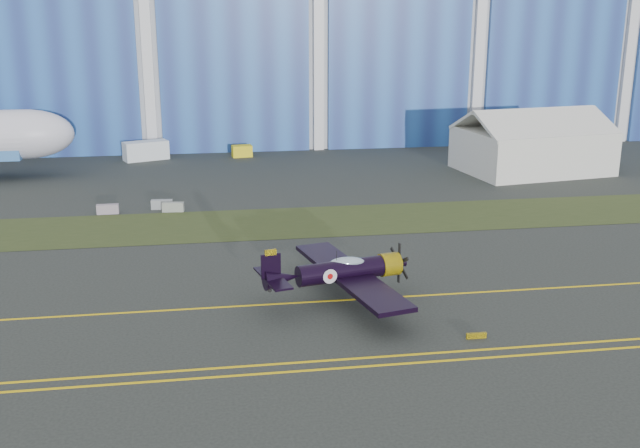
{
  "coord_description": "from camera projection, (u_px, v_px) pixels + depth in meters",
  "views": [
    {
      "loc": [
        6.95,
        -50.08,
        18.47
      ],
      "look_at": [
        15.24,
        3.91,
        2.69
      ],
      "focal_mm": 42.0,
      "sensor_mm": 36.0,
      "label": 1
    }
  ],
  "objects": [
    {
      "name": "shipping_container",
      "position": [
        146.0,
        151.0,
        94.41
      ],
      "size": [
        5.88,
        4.02,
        2.36
      ],
      "primitive_type": "cube",
      "rotation": [
        0.0,
        0.0,
        0.37
      ],
      "color": "white",
      "rests_on": "ground"
    },
    {
      "name": "edge_line_near",
      "position": [
        78.0,
        387.0,
        37.9
      ],
      "size": [
        80.0,
        0.2,
        0.02
      ],
      "primitive_type": "cube",
      "color": "yellow",
      "rests_on": "ground"
    },
    {
      "name": "ground",
      "position": [
        111.0,
        286.0,
        51.67
      ],
      "size": [
        260.0,
        260.0,
        0.0
      ],
      "primitive_type": "plane",
      "color": "#2F332F",
      "rests_on": "ground"
    },
    {
      "name": "warbird",
      "position": [
        341.0,
        271.0,
        48.48
      ],
      "size": [
        14.05,
        15.79,
        4.03
      ],
      "rotation": [
        0.0,
        0.0,
        0.23
      ],
      "color": "black",
      "rests_on": "ground"
    },
    {
      "name": "barrier_b",
      "position": [
        162.0,
        204.0,
        71.4
      ],
      "size": [
        2.04,
        0.75,
        0.9
      ],
      "primitive_type": "cube",
      "rotation": [
        0.0,
        0.0,
        -0.07
      ],
      "color": "gray",
      "rests_on": "ground"
    },
    {
      "name": "gse_box",
      "position": [
        546.0,
        142.0,
        102.48
      ],
      "size": [
        3.18,
        2.11,
        1.76
      ],
      "primitive_type": "cube",
      "rotation": [
        0.0,
        0.0,
        -0.2
      ],
      "color": "#A58686",
      "rests_on": "ground"
    },
    {
      "name": "barrier_c",
      "position": [
        173.0,
        207.0,
        70.45
      ],
      "size": [
        2.06,
        0.85,
        0.9
      ],
      "primitive_type": "cube",
      "rotation": [
        0.0,
        0.0,
        -0.13
      ],
      "color": "gray",
      "rests_on": "ground"
    },
    {
      "name": "tug",
      "position": [
        242.0,
        151.0,
        96.54
      ],
      "size": [
        2.69,
        1.88,
        1.47
      ],
      "primitive_type": "cube",
      "rotation": [
        0.0,
        0.0,
        0.13
      ],
      "color": "yellow",
      "rests_on": "ground"
    },
    {
      "name": "barrier_a",
      "position": [
        108.0,
        209.0,
        69.72
      ],
      "size": [
        2.01,
        0.65,
        0.9
      ],
      "primitive_type": "cube",
      "rotation": [
        0.0,
        0.0,
        0.03
      ],
      "color": "gray",
      "rests_on": "ground"
    },
    {
      "name": "guard_board_right",
      "position": [
        476.0,
        336.0,
        43.43
      ],
      "size": [
        1.2,
        0.15,
        0.35
      ],
      "primitive_type": "cube",
      "color": "yellow",
      "rests_on": "ground"
    },
    {
      "name": "hangar",
      "position": [
        156.0,
        32.0,
        115.68
      ],
      "size": [
        220.0,
        45.7,
        30.0
      ],
      "color": "silver",
      "rests_on": "ground"
    },
    {
      "name": "edge_line_far",
      "position": [
        81.0,
        378.0,
        38.85
      ],
      "size": [
        80.0,
        0.2,
        0.02
      ],
      "primitive_type": "cube",
      "color": "yellow",
      "rests_on": "ground"
    },
    {
      "name": "taxiway_centreline",
      "position": [
        102.0,
        314.0,
        46.92
      ],
      "size": [
        200.0,
        0.2,
        0.02
      ],
      "primitive_type": "cube",
      "color": "yellow",
      "rests_on": "ground"
    },
    {
      "name": "tent",
      "position": [
        533.0,
        140.0,
        87.14
      ],
      "size": [
        17.67,
        14.08,
        7.46
      ],
      "rotation": [
        0.0,
        0.0,
        0.15
      ],
      "color": "silver",
      "rests_on": "ground"
    },
    {
      "name": "grass_median",
      "position": [
        129.0,
        229.0,
        64.96
      ],
      "size": [
        260.0,
        10.0,
        0.02
      ],
      "primitive_type": "cube",
      "color": "#475128",
      "rests_on": "ground"
    }
  ]
}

